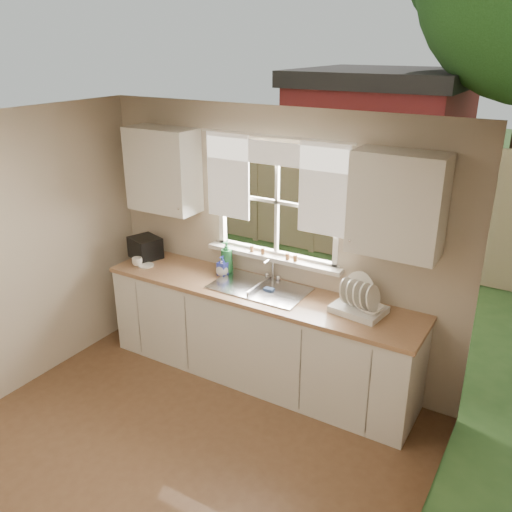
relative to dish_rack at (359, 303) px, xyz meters
The scene contains 21 objects.
ground 2.21m from the dish_rack, 118.22° to the right, with size 4.00×4.00×0.00m, color brown.
room_walls 2.05m from the dish_rack, 117.35° to the right, with size 3.62×4.02×2.50m.
ceiling 2.49m from the dish_rack, 118.22° to the right, with size 3.60×4.00×0.02m, color silver.
window 1.09m from the dish_rack, 164.63° to the left, with size 1.38×0.16×1.06m.
curtains 1.34m from the dish_rack, 167.60° to the left, with size 1.50×0.03×0.81m.
base_cabinets 1.09m from the dish_rack, behind, with size 3.00×0.62×0.87m, color silver.
countertop 0.94m from the dish_rack, behind, with size 3.04×0.65×0.04m, color #A87B54.
upper_cabinet_left 2.26m from the dish_rack, behind, with size 0.70×0.33×0.80m, color silver.
upper_cabinet_right 0.89m from the dish_rack, 20.75° to the left, with size 0.70×0.33×0.80m, color silver.
wall_outlet 0.26m from the dish_rack, 102.99° to the left, with size 0.08×0.01×0.12m, color beige.
sill_jars 0.96m from the dish_rack, 167.91° to the left, with size 0.50×0.04×0.06m.
backyard 7.12m from the dish_rack, 93.07° to the left, with size 20.00×10.00×6.13m.
sink 0.95m from the dish_rack, behind, with size 0.88×0.52×0.40m.
dish_rack is the anchor object (origin of this frame).
bowl 0.13m from the dish_rack, 21.99° to the right, with size 0.20×0.20×0.05m, color white.
soap_bottle_a 1.40m from the dish_rack, behind, with size 0.13×0.13×0.33m, color #2A8042.
soap_bottle_b 1.40m from the dish_rack, behind, with size 0.09×0.09×0.19m, color #3342BF.
soap_bottle_c 1.40m from the dish_rack, behind, with size 0.12×0.12×0.15m, color beige.
saucer 2.19m from the dish_rack, behind, with size 0.16×0.16×0.01m, color white.
cup 2.27m from the dish_rack, behind, with size 0.11×0.11×0.08m, color white.
black_appliance 2.34m from the dish_rack, behind, with size 0.30×0.26×0.22m, color black.
Camera 1 is at (2.26, -2.13, 3.01)m, focal length 38.00 mm.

